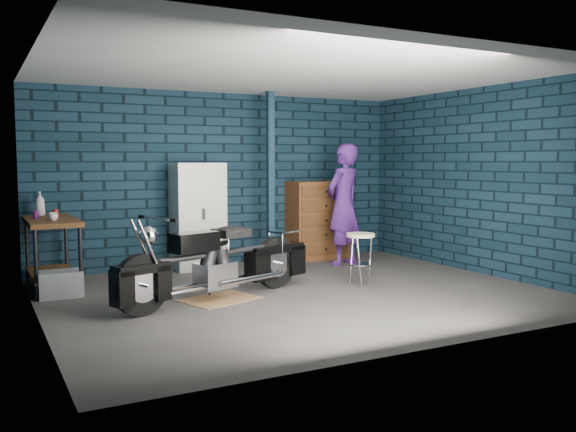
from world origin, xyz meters
The scene contains 16 objects.
ground centered at (0.00, 0.00, 0.00)m, with size 6.00×6.00×0.00m, color #484543.
room_walls centered at (0.00, 0.55, 1.90)m, with size 6.02×5.01×2.71m.
support_post centered at (0.55, 1.95, 1.35)m, with size 0.10×0.10×2.70m, color #12293A.
workbench centered at (-2.68, 1.66, 0.46)m, with size 0.60×1.40×0.91m, color brown.
drip_mat centered at (-1.00, 0.14, 0.00)m, with size 0.85×0.64×0.01m, color #996542.
motorcycle centered at (-1.00, 0.14, 0.52)m, with size 2.37×0.64×1.04m, color black, non-canonical shape.
person centered at (1.64, 1.55, 0.95)m, with size 0.70×0.46×1.91m, color #4D217D.
storage_bin centered at (-2.66, 1.16, 0.16)m, with size 0.51×0.36×0.32m, color #999BA1.
locker centered at (-0.54, 2.23, 0.80)m, with size 0.75×0.54×1.61m, color silver.
tool_chest centered at (1.56, 2.23, 0.65)m, with size 0.97×0.54×1.30m, color brown.
shop_stool centered at (0.97, 0.08, 0.34)m, with size 0.38×0.38×0.69m, color beige, non-canonical shape.
cup_a centered at (-2.69, 1.37, 0.95)m, with size 0.11×0.11×0.09m, color beige.
cup_b centered at (-2.67, 1.58, 0.95)m, with size 0.09×0.09×0.09m, color beige.
mug_purple centered at (-2.85, 1.77, 0.96)m, with size 0.07×0.07×0.10m, color #5C1966.
mug_red centered at (-2.60, 1.88, 0.96)m, with size 0.07×0.07×0.10m, color maroon.
bottle centered at (-2.76, 2.20, 1.07)m, with size 0.12×0.12×0.32m, color #999BA1.
Camera 1 is at (-3.55, -6.54, 1.64)m, focal length 38.00 mm.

